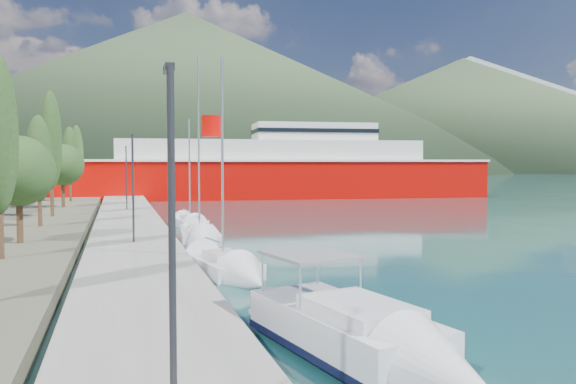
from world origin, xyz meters
name	(u,v)px	position (x,y,z in m)	size (l,w,h in m)	color
ground	(160,184)	(0.00, 120.00, 0.00)	(1400.00, 1400.00, 0.00)	#174647
quay	(129,226)	(-9.00, 26.00, 0.40)	(5.00, 88.00, 0.80)	gray
hills_far	(250,100)	(138.59, 618.73, 77.39)	(1480.00, 900.00, 180.00)	slate
hills_near	(273,101)	(98.04, 372.50, 49.18)	(1010.00, 520.00, 115.00)	#35492E
tree_row	(48,157)	(-15.17, 31.06, 5.72)	(4.26, 65.35, 10.62)	#47301E
lamp_posts	(133,184)	(-9.00, 14.22, 4.08)	(0.15, 47.20, 6.06)	#2D2D33
motor_cruiser	(377,351)	(-3.65, -5.65, 0.54)	(4.36, 9.24, 3.29)	black
sailboat_near	(235,272)	(-4.79, 6.58, 0.30)	(3.65, 7.99, 11.07)	silver
sailboat_mid	(201,240)	(-4.75, 17.43, 0.32)	(3.09, 9.34, 13.22)	silver
sailboat_far	(194,225)	(-3.98, 26.89, 0.28)	(2.92, 6.78, 9.65)	silver
ferry	(272,171)	(12.81, 64.15, 3.92)	(66.04, 20.70, 12.90)	#C10702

